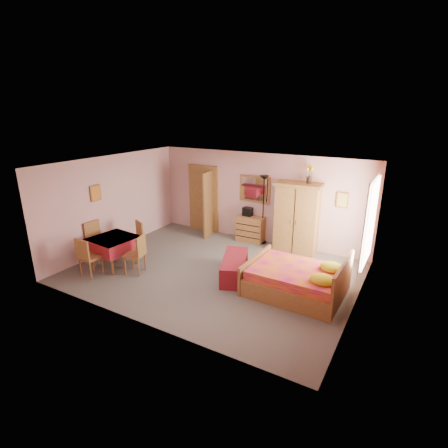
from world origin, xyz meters
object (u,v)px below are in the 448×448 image
Objects in this scene: chest_of_drawers at (250,229)px; stereo at (248,212)px; bench at (235,267)px; chair_west at (98,241)px; floor_lamp at (263,210)px; chair_north at (133,239)px; chair_east at (134,254)px; bed at (296,273)px; dining_table at (114,252)px; wall_mirror at (255,189)px; wardrobe at (297,218)px; sunflower_vase at (309,174)px; chair_south at (90,257)px.

stereo is (-0.13, 0.05, 0.51)m from chest_of_drawers.
bench is 3.65m from chair_west.
bench is (0.33, -2.31, -0.76)m from floor_lamp.
bench is at bearing -74.74° from chest_of_drawers.
stereo is at bearing -179.32° from floor_lamp.
chair_east is (0.77, -0.77, 0.02)m from chair_north.
bed is at bearing -91.37° from chair_east.
wall_mirror is at bearing 57.31° from dining_table.
stereo is 0.26× the size of dining_table.
wardrobe is 2.04× the size of chair_east.
wardrobe is (1.42, -0.09, 0.58)m from chest_of_drawers.
chair_north is (-0.05, 0.73, 0.09)m from dining_table.
bed is 4.49m from dining_table.
floor_lamp is 2.18× the size of chair_north.
chair_east reaches higher than bench.
sunflower_vase is (1.28, -0.05, 1.16)m from floor_lamp.
sunflower_vase is 0.51× the size of chair_north.
dining_table is 1.07× the size of chair_east.
dining_table is (-2.08, -3.28, -0.51)m from stereo.
chest_of_drawers is 0.42× the size of wardrobe.
wardrobe is at bearing -157.47° from sunflower_vase.
chest_of_drawers is 1.73× the size of sunflower_vase.
chest_of_drawers is 4.52m from chair_south.
bed is 2.18× the size of chair_north.
stereo reaches higher than chair_east.
wardrobe is at bearing 128.75° from chair_west.
chest_of_drawers is 0.56× the size of bench.
chair_north is (-4.44, -0.22, -0.00)m from bed.
stereo is 0.13× the size of floor_lamp.
sunflower_vase reaches higher than chair_north.
stereo is 0.28× the size of chair_south.
bench is at bearing 30.10° from chair_south.
chair_north is at bearing -147.30° from sunflower_vase.
sunflower_vase reaches higher than bed.
chair_west is at bearing -130.09° from stereo.
chair_east is at bearing -163.70° from bed.
bed is (0.54, -2.28, -1.70)m from sunflower_vase.
wall_mirror is 0.50× the size of bed.
floor_lamp is 2.08× the size of chair_south.
chest_of_drawers is at bearing -87.15° from wall_mirror.
chair_west reaches higher than chair_east.
chest_of_drawers is 3.00× the size of stereo.
chest_of_drawers is 3.60m from chair_east.
stereo is at bearing 178.44° from sunflower_vase.
bed is (0.77, -2.19, -0.50)m from wardrobe.
floor_lamp is 3.70m from chair_north.
bed reaches higher than bench.
bed is 3.80m from chair_east.
wall_mirror reaches higher than bed.
chair_east reaches higher than dining_table.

